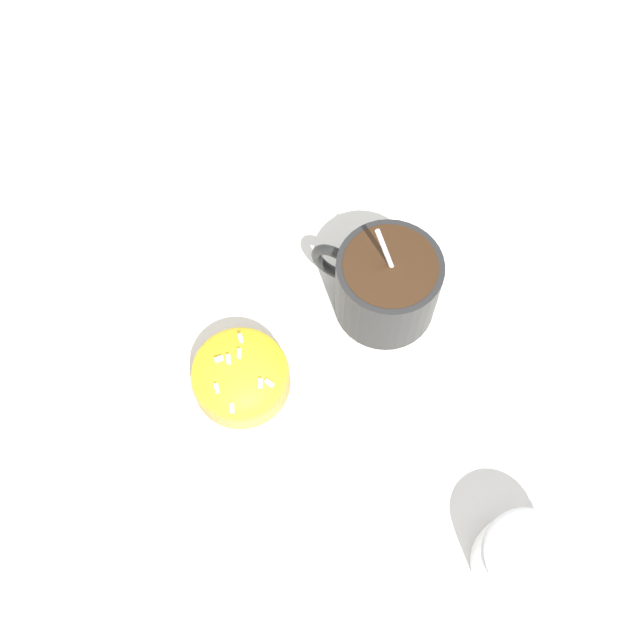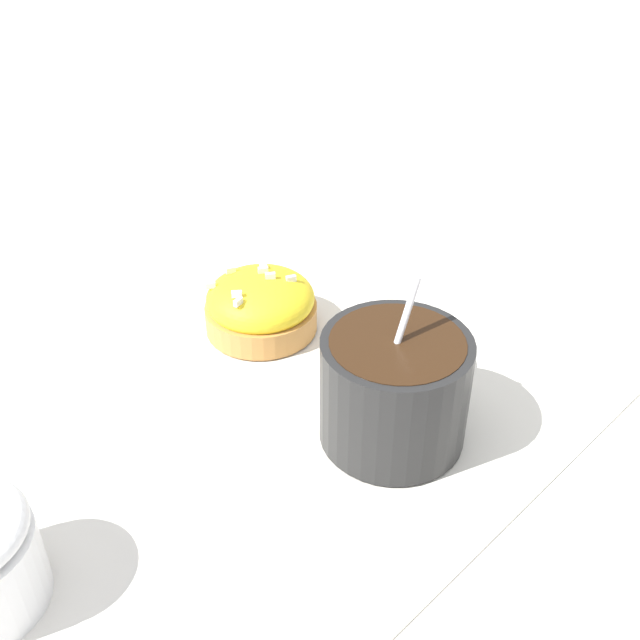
{
  "view_description": "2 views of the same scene",
  "coord_description": "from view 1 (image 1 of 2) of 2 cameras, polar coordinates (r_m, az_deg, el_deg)",
  "views": [
    {
      "loc": [
        0.14,
        0.22,
        0.58
      ],
      "look_at": [
        -0.01,
        0.0,
        0.04
      ],
      "focal_mm": 42.0,
      "sensor_mm": 36.0,
      "label": 1
    },
    {
      "loc": [
        -0.3,
        0.25,
        0.31
      ],
      "look_at": [
        0.01,
        -0.01,
        0.04
      ],
      "focal_mm": 42.0,
      "sensor_mm": 36.0,
      "label": 2
    }
  ],
  "objects": [
    {
      "name": "coffee_cup",
      "position": [
        0.62,
        5.04,
        2.8
      ],
      "size": [
        0.09,
        0.11,
        0.1
      ],
      "color": "black",
      "rests_on": "paper_napkin"
    },
    {
      "name": "frosted_pastry",
      "position": [
        0.6,
        -5.98,
        -4.34
      ],
      "size": [
        0.08,
        0.08,
        0.05
      ],
      "color": "#C18442",
      "rests_on": "paper_napkin"
    },
    {
      "name": "sugar_bowl",
      "position": [
        0.58,
        15.26,
        -17.1
      ],
      "size": [
        0.07,
        0.07,
        0.06
      ],
      "color": "white",
      "rests_on": "ground_plane"
    },
    {
      "name": "ground_plane",
      "position": [
        0.64,
        -0.56,
        -1.67
      ],
      "size": [
        3.0,
        3.0,
        0.0
      ],
      "primitive_type": "plane",
      "color": "silver"
    },
    {
      "name": "paper_napkin",
      "position": [
        0.64,
        -0.56,
        -1.61
      ],
      "size": [
        0.34,
        0.35,
        0.0
      ],
      "color": "white",
      "rests_on": "ground_plane"
    }
  ]
}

